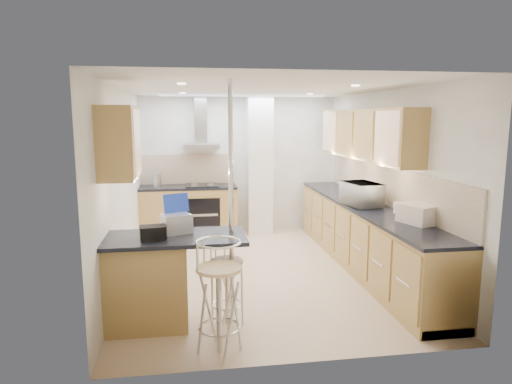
{
  "coord_description": "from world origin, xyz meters",
  "views": [
    {
      "loc": [
        -0.97,
        -6.0,
        2.13
      ],
      "look_at": [
        -0.02,
        0.2,
        1.1
      ],
      "focal_mm": 32.0,
      "sensor_mm": 36.0,
      "label": 1
    }
  ],
  "objects": [
    {
      "name": "ground",
      "position": [
        0.0,
        0.0,
        0.0
      ],
      "size": [
        4.8,
        4.8,
        0.0
      ],
      "primitive_type": "plane",
      "color": "beige",
      "rests_on": "ground"
    },
    {
      "name": "room_shell",
      "position": [
        0.32,
        0.38,
        1.54
      ],
      "size": [
        3.64,
        4.84,
        2.51
      ],
      "color": "silver",
      "rests_on": "ground"
    },
    {
      "name": "right_counter",
      "position": [
        1.5,
        0.0,
        0.46
      ],
      "size": [
        0.63,
        4.4,
        0.92
      ],
      "color": "tan",
      "rests_on": "ground"
    },
    {
      "name": "back_counter",
      "position": [
        -0.95,
        2.1,
        0.46
      ],
      "size": [
        1.7,
        0.63,
        0.92
      ],
      "color": "tan",
      "rests_on": "ground"
    },
    {
      "name": "peninsula",
      "position": [
        -1.12,
        -1.45,
        0.48
      ],
      "size": [
        1.47,
        0.72,
        0.94
      ],
      "color": "tan",
      "rests_on": "ground"
    },
    {
      "name": "microwave",
      "position": [
        1.4,
        -0.12,
        1.08
      ],
      "size": [
        0.49,
        0.64,
        0.32
      ],
      "primitive_type": "imported",
      "rotation": [
        0.0,
        0.0,
        1.75
      ],
      "color": "silver",
      "rests_on": "right_counter"
    },
    {
      "name": "laptop",
      "position": [
        -1.09,
        -1.32,
        1.04
      ],
      "size": [
        0.35,
        0.31,
        0.2
      ],
      "primitive_type": "cube",
      "rotation": [
        0.0,
        0.0,
        0.39
      ],
      "color": "#AAACB3",
      "rests_on": "peninsula"
    },
    {
      "name": "bag",
      "position": [
        -1.31,
        -1.54,
        1.01
      ],
      "size": [
        0.27,
        0.21,
        0.13
      ],
      "primitive_type": "cube",
      "rotation": [
        0.0,
        0.0,
        0.15
      ],
      "color": "black",
      "rests_on": "peninsula"
    },
    {
      "name": "bar_stool_near",
      "position": [
        -0.71,
        -2.1,
        0.53
      ],
      "size": [
        0.54,
        0.54,
        1.06
      ],
      "primitive_type": null,
      "rotation": [
        0.0,
        0.0,
        -0.28
      ],
      "color": "tan",
      "rests_on": "ground"
    },
    {
      "name": "bar_stool_end",
      "position": [
        -0.58,
        -1.51,
        0.45
      ],
      "size": [
        0.51,
        0.51,
        0.89
      ],
      "primitive_type": null,
      "rotation": [
        0.0,
        0.0,
        0.74
      ],
      "color": "tan",
      "rests_on": "ground"
    },
    {
      "name": "jar_a",
      "position": [
        1.47,
        0.35,
        1.02
      ],
      "size": [
        0.14,
        0.14,
        0.19
      ],
      "primitive_type": "cylinder",
      "rotation": [
        0.0,
        0.0,
        -0.2
      ],
      "color": "silver",
      "rests_on": "right_counter"
    },
    {
      "name": "jar_b",
      "position": [
        1.61,
        0.74,
        1.0
      ],
      "size": [
        0.14,
        0.14,
        0.15
      ],
      "primitive_type": "cylinder",
      "rotation": [
        0.0,
        0.0,
        -0.37
      ],
      "color": "silver",
      "rests_on": "right_counter"
    },
    {
      "name": "jar_c",
      "position": [
        1.44,
        -0.13,
        1.02
      ],
      "size": [
        0.16,
        0.16,
        0.2
      ],
      "primitive_type": "cylinder",
      "rotation": [
        0.0,
        0.0,
        0.16
      ],
      "color": "#BDB597",
      "rests_on": "right_counter"
    },
    {
      "name": "jar_d",
      "position": [
        1.67,
        -0.65,
        0.99
      ],
      "size": [
        0.12,
        0.12,
        0.14
      ],
      "primitive_type": "cylinder",
      "rotation": [
        0.0,
        0.0,
        -0.26
      ],
      "color": "silver",
      "rests_on": "right_counter"
    },
    {
      "name": "bread_bin",
      "position": [
        1.67,
        -1.21,
        1.03
      ],
      "size": [
        0.44,
        0.5,
        0.22
      ],
      "primitive_type": "cube",
      "rotation": [
        0.0,
        0.0,
        0.32
      ],
      "color": "silver",
      "rests_on": "right_counter"
    },
    {
      "name": "kettle",
      "position": [
        -1.49,
        2.04,
        1.04
      ],
      "size": [
        0.16,
        0.16,
        0.23
      ],
      "primitive_type": "cylinder",
      "color": "#A8AAAD",
      "rests_on": "back_counter"
    }
  ]
}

